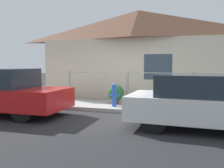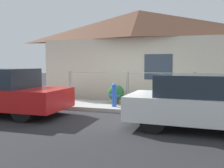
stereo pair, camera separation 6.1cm
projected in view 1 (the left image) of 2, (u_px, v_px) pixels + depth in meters
name	position (u px, v px, depth m)	size (l,w,h in m)	color
ground_plane	(115.00, 113.00, 7.95)	(60.00, 60.00, 0.00)	#262628
sidewalk	(122.00, 107.00, 8.76)	(24.00, 1.72, 0.12)	#9E9E99
house	(138.00, 29.00, 11.00)	(8.58, 2.23, 3.93)	beige
fence	(127.00, 85.00, 9.38)	(4.90, 0.10, 1.16)	#999993
car_right	(207.00, 102.00, 5.90)	(3.85, 1.83, 1.31)	white
fire_hydrant	(114.00, 94.00, 8.39)	(0.36, 0.16, 0.79)	blue
potted_plant_near_hydrant	(116.00, 93.00, 9.03)	(0.59, 0.59, 0.69)	brown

